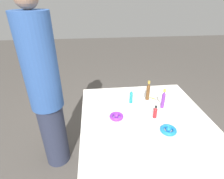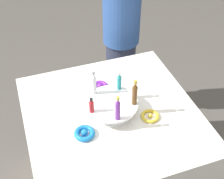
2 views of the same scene
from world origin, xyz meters
TOP-DOWN VIEW (x-y plane):
  - party_table at (0.00, 0.00)m, footprint 0.89×0.89m
  - display_stand at (0.00, 0.00)m, footprint 0.28×0.28m
  - bottle_purple at (-0.12, 0.01)m, footprint 0.02×0.02m
  - bottle_brown at (-0.04, -0.11)m, footprint 0.03×0.03m
  - bottle_teal at (0.09, -0.07)m, footprint 0.02×0.02m
  - bottle_clear at (0.10, 0.06)m, footprint 0.03×0.03m
  - bottle_red at (-0.03, 0.11)m, footprint 0.02×0.02m
  - ribbon_bow_purple at (0.20, 0.00)m, footprint 0.10×0.10m
  - ribbon_bow_blue at (-0.10, 0.17)m, footprint 0.10×0.10m
  - ribbon_bow_gold at (-0.10, -0.18)m, footprint 0.10×0.10m
  - person_figure at (0.75, -0.33)m, footprint 0.27×0.27m

SIDE VIEW (x-z plane):
  - party_table at x=0.00m, z-range 0.00..0.73m
  - ribbon_bow_gold at x=-0.10m, z-range 0.73..0.75m
  - ribbon_bow_blue at x=-0.10m, z-range 0.73..0.76m
  - ribbon_bow_purple at x=0.20m, z-range 0.73..0.76m
  - display_stand at x=0.00m, z-range 0.74..0.81m
  - person_figure at x=0.75m, z-range 0.01..1.57m
  - bottle_red at x=-0.03m, z-range 0.80..0.89m
  - bottle_teal at x=0.09m, z-range 0.80..0.91m
  - bottle_purple at x=-0.12m, z-range 0.80..0.94m
  - bottle_clear at x=0.10m, z-range 0.80..0.94m
  - bottle_brown at x=-0.04m, z-range 0.80..0.95m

